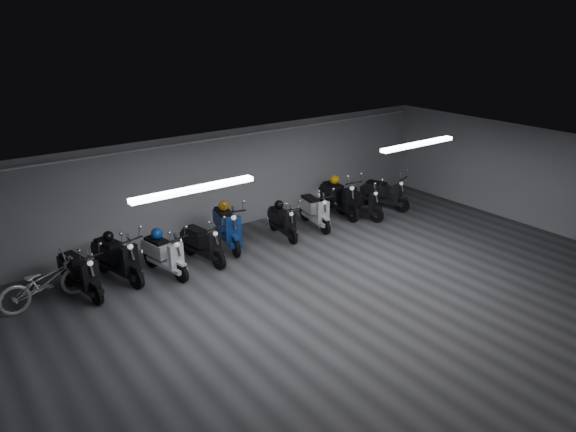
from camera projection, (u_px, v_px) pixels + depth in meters
floor at (350, 297)px, 11.40m from camera, size 14.00×10.00×0.01m
ceiling at (355, 171)px, 10.41m from camera, size 14.00×10.00×0.01m
back_wall at (229, 180)px, 14.67m from camera, size 14.00×0.01×2.80m
right_wall at (538, 179)px, 14.79m from camera, size 0.01×10.00×2.80m
fluor_strip_left at (194, 189)px, 9.52m from camera, size 2.40×0.18×0.08m
fluor_strip_right at (418, 144)px, 12.85m from camera, size 2.40×0.18×0.08m
conduit at (228, 137)px, 14.18m from camera, size 13.60×0.05×0.05m
scooter_0 at (79, 267)px, 11.25m from camera, size 0.94×1.89×1.35m
scooter_1 at (117, 251)px, 11.87m from camera, size 1.11×2.03×1.44m
scooter_2 at (164, 248)px, 12.17m from camera, size 0.93×1.85×1.32m
scooter_3 at (203, 237)px, 12.79m from camera, size 0.87×1.82×1.30m
scooter_4 at (227, 220)px, 13.61m from camera, size 1.10×2.08×1.47m
scooter_5 at (283, 217)px, 14.27m from camera, size 0.73×1.66×1.19m
scooter_6 at (315, 205)px, 14.93m from camera, size 0.87×1.83×1.31m
scooter_7 at (340, 192)px, 15.79m from camera, size 0.81×2.02×1.47m
scooter_8 at (360, 198)px, 15.58m from camera, size 1.06×1.80×1.27m
scooter_9 at (385, 188)px, 16.38m from camera, size 1.13×1.87×1.32m
bicycle at (44, 277)px, 10.94m from camera, size 1.96×0.93×1.22m
helmet_0 at (334, 179)px, 15.90m from camera, size 0.29×0.29×0.29m
helmet_1 at (108, 236)px, 11.93m from camera, size 0.24×0.24×0.24m
helmet_2 at (279, 205)px, 14.35m from camera, size 0.25×0.25×0.25m
helmet_3 at (224, 205)px, 13.74m from camera, size 0.29×0.29×0.29m
helmet_4 at (157, 234)px, 12.22m from camera, size 0.27×0.27×0.27m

